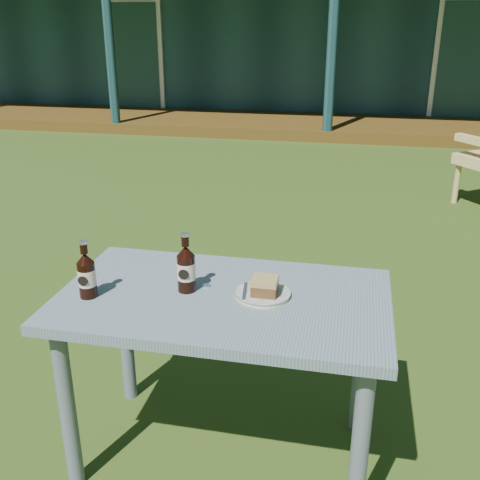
% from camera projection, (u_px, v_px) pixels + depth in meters
% --- Properties ---
extents(ground, '(80.00, 80.00, 0.00)m').
position_uv_depth(ground, '(280.00, 284.00, 3.76)').
color(ground, '#334916').
extents(pavilion, '(15.80, 8.30, 3.45)m').
position_uv_depth(pavilion, '(345.00, 22.00, 11.72)').
color(pavilion, '#163639').
rests_on(pavilion, ground).
extents(cafe_table, '(1.20, 0.70, 0.72)m').
position_uv_depth(cafe_table, '(223.00, 320.00, 2.08)').
color(cafe_table, slate).
rests_on(cafe_table, ground).
extents(plate, '(0.20, 0.20, 0.01)m').
position_uv_depth(plate, '(263.00, 293.00, 2.03)').
color(plate, silver).
rests_on(plate, cafe_table).
extents(cake_slice, '(0.09, 0.09, 0.06)m').
position_uv_depth(cake_slice, '(265.00, 286.00, 2.01)').
color(cake_slice, '#53331A').
rests_on(cake_slice, plate).
extents(fork, '(0.03, 0.14, 0.00)m').
position_uv_depth(fork, '(245.00, 291.00, 2.03)').
color(fork, silver).
rests_on(fork, plate).
extents(cola_bottle_near, '(0.07, 0.07, 0.23)m').
position_uv_depth(cola_bottle_near, '(186.00, 268.00, 2.04)').
color(cola_bottle_near, black).
rests_on(cola_bottle_near, cafe_table).
extents(cola_bottle_far, '(0.06, 0.07, 0.22)m').
position_uv_depth(cola_bottle_far, '(87.00, 275.00, 2.00)').
color(cola_bottle_far, black).
rests_on(cola_bottle_far, cafe_table).
extents(bottle_cap, '(0.03, 0.03, 0.01)m').
position_uv_depth(bottle_cap, '(206.00, 286.00, 2.10)').
color(bottle_cap, silver).
rests_on(bottle_cap, cafe_table).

